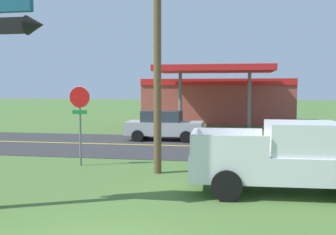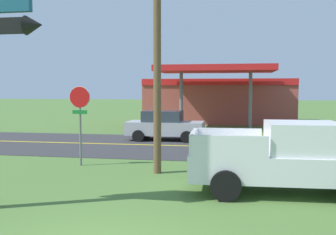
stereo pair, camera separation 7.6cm
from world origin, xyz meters
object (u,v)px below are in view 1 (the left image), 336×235
stop_sign (80,111)px  gas_station (218,99)px  pickup_white_parked_on_lawn (288,158)px  car_silver_far_lane (164,125)px  utility_pole (157,43)px

stop_sign → gas_station: gas_station is taller
stop_sign → pickup_white_parked_on_lawn: stop_sign is taller
stop_sign → car_silver_far_lane: bearing=76.7°
utility_pole → gas_station: (1.07, 20.42, -2.43)m
stop_sign → car_silver_far_lane: size_ratio=0.70×
gas_station → car_silver_far_lane: bearing=-101.1°
stop_sign → car_silver_far_lane: 7.82m
stop_sign → gas_station: 20.08m
stop_sign → pickup_white_parked_on_lawn: size_ratio=0.56×
gas_station → utility_pole: bearing=-93.0°
stop_sign → gas_station: size_ratio=0.25×
pickup_white_parked_on_lawn → stop_sign: bearing=159.3°
utility_pole → car_silver_far_lane: (-1.31, 8.29, -3.55)m
car_silver_far_lane → gas_station: bearing=78.9°
gas_station → pickup_white_parked_on_lawn: gas_station is taller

